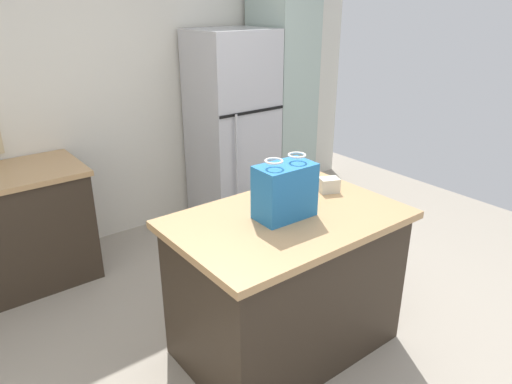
{
  "coord_description": "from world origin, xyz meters",
  "views": [
    {
      "loc": [
        -1.65,
        -1.7,
        2.08
      ],
      "look_at": [
        -0.01,
        0.43,
        0.96
      ],
      "focal_mm": 33.29,
      "sensor_mm": 36.0,
      "label": 1
    }
  ],
  "objects_px": {
    "kitchen_island": "(286,283)",
    "shopping_bag": "(285,191)",
    "small_box": "(329,185)",
    "bottle": "(270,178)",
    "refrigerator": "(232,128)",
    "tall_cabinet": "(282,96)"
  },
  "relations": [
    {
      "from": "kitchen_island",
      "to": "small_box",
      "type": "bearing_deg",
      "value": 14.43
    },
    {
      "from": "refrigerator",
      "to": "bottle",
      "type": "height_order",
      "value": "refrigerator"
    },
    {
      "from": "tall_cabinet",
      "to": "bottle",
      "type": "xyz_separation_m",
      "value": [
        -1.33,
        -1.44,
        -0.14
      ]
    },
    {
      "from": "kitchen_island",
      "to": "small_box",
      "type": "xyz_separation_m",
      "value": [
        0.45,
        0.12,
        0.5
      ]
    },
    {
      "from": "small_box",
      "to": "tall_cabinet",
      "type": "bearing_deg",
      "value": 58.35
    },
    {
      "from": "kitchen_island",
      "to": "tall_cabinet",
      "type": "distance_m",
      "value": 2.43
    },
    {
      "from": "refrigerator",
      "to": "bottle",
      "type": "distance_m",
      "value": 1.61
    },
    {
      "from": "kitchen_island",
      "to": "shopping_bag",
      "type": "xyz_separation_m",
      "value": [
        -0.02,
        0.01,
        0.61
      ]
    },
    {
      "from": "refrigerator",
      "to": "shopping_bag",
      "type": "xyz_separation_m",
      "value": [
        -0.9,
        -1.79,
        0.17
      ]
    },
    {
      "from": "kitchen_island",
      "to": "refrigerator",
      "type": "xyz_separation_m",
      "value": [
        0.88,
        1.8,
        0.44
      ]
    },
    {
      "from": "tall_cabinet",
      "to": "shopping_bag",
      "type": "height_order",
      "value": "tall_cabinet"
    },
    {
      "from": "refrigerator",
      "to": "small_box",
      "type": "height_order",
      "value": "refrigerator"
    },
    {
      "from": "shopping_bag",
      "to": "bottle",
      "type": "distance_m",
      "value": 0.4
    },
    {
      "from": "shopping_bag",
      "to": "small_box",
      "type": "xyz_separation_m",
      "value": [
        0.47,
        0.11,
        -0.11
      ]
    },
    {
      "from": "kitchen_island",
      "to": "shopping_bag",
      "type": "relative_size",
      "value": 3.76
    },
    {
      "from": "refrigerator",
      "to": "tall_cabinet",
      "type": "relative_size",
      "value": 0.8
    },
    {
      "from": "kitchen_island",
      "to": "tall_cabinet",
      "type": "relative_size",
      "value": 0.59
    },
    {
      "from": "kitchen_island",
      "to": "tall_cabinet",
      "type": "bearing_deg",
      "value": 50.44
    },
    {
      "from": "small_box",
      "to": "bottle",
      "type": "height_order",
      "value": "bottle"
    },
    {
      "from": "kitchen_island",
      "to": "tall_cabinet",
      "type": "height_order",
      "value": "tall_cabinet"
    },
    {
      "from": "kitchen_island",
      "to": "tall_cabinet",
      "type": "xyz_separation_m",
      "value": [
        1.49,
        1.8,
        0.68
      ]
    },
    {
      "from": "kitchen_island",
      "to": "shopping_bag",
      "type": "distance_m",
      "value": 0.61
    }
  ]
}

